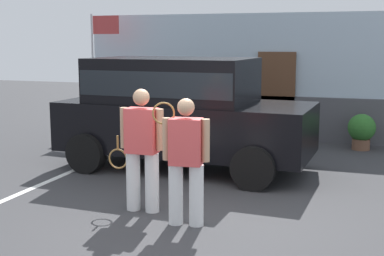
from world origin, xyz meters
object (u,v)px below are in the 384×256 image
(tennis_player_man, at_px, (142,149))
(tennis_player_woman, at_px, (186,160))
(flag_pole, at_px, (99,51))
(parked_suv, at_px, (180,107))
(potted_plant_by_porch, at_px, (362,130))

(tennis_player_man, height_order, tennis_player_woman, tennis_player_man)
(flag_pole, bearing_deg, parked_suv, -41.59)
(tennis_player_woman, distance_m, potted_plant_by_porch, 6.12)
(parked_suv, distance_m, flag_pole, 4.45)
(parked_suv, bearing_deg, potted_plant_by_porch, 44.50)
(tennis_player_man, relative_size, flag_pole, 0.57)
(tennis_player_man, height_order, potted_plant_by_porch, tennis_player_man)
(parked_suv, xyz_separation_m, tennis_player_woman, (1.14, -2.89, -0.28))
(tennis_player_woman, height_order, potted_plant_by_porch, tennis_player_woman)
(tennis_player_woman, distance_m, flag_pole, 7.36)
(parked_suv, xyz_separation_m, flag_pole, (-3.25, 2.89, 0.95))
(tennis_player_man, xyz_separation_m, tennis_player_woman, (0.77, -0.34, -0.02))
(parked_suv, relative_size, tennis_player_man, 2.72)
(tennis_player_man, distance_m, flag_pole, 6.64)
(tennis_player_man, xyz_separation_m, potted_plant_by_porch, (2.78, 5.42, -0.45))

